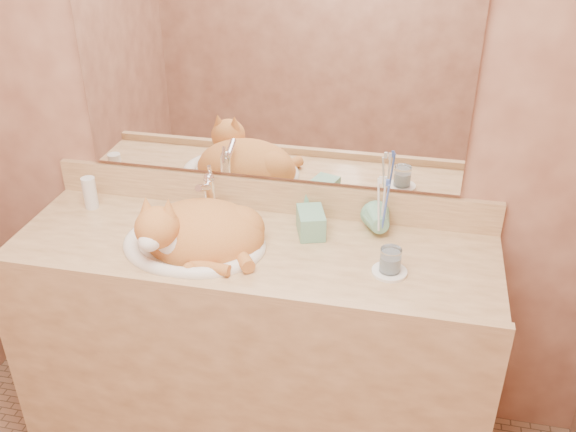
% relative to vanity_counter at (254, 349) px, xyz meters
% --- Properties ---
extents(wall_back, '(2.40, 0.02, 2.50)m').
position_rel_vanity_counter_xyz_m(wall_back, '(0.00, 0.28, 0.82)').
color(wall_back, brown).
rests_on(wall_back, ground).
extents(vanity_counter, '(1.60, 0.55, 0.85)m').
position_rel_vanity_counter_xyz_m(vanity_counter, '(0.00, 0.00, 0.00)').
color(vanity_counter, '#9A6F45').
rests_on(vanity_counter, floor).
extents(mirror, '(1.30, 0.02, 0.80)m').
position_rel_vanity_counter_xyz_m(mirror, '(0.00, 0.26, 0.97)').
color(mirror, white).
rests_on(mirror, wall_back).
extents(sink_basin, '(0.48, 0.41, 0.14)m').
position_rel_vanity_counter_xyz_m(sink_basin, '(-0.18, -0.02, 0.50)').
color(sink_basin, white).
rests_on(sink_basin, vanity_counter).
extents(faucet, '(0.06, 0.14, 0.19)m').
position_rel_vanity_counter_xyz_m(faucet, '(-0.18, 0.16, 0.52)').
color(faucet, white).
rests_on(faucet, vanity_counter).
extents(cat, '(0.42, 0.36, 0.22)m').
position_rel_vanity_counter_xyz_m(cat, '(-0.17, -0.03, 0.49)').
color(cat, '#B6642A').
rests_on(cat, sink_basin).
extents(soap_dispenser, '(0.11, 0.11, 0.19)m').
position_rel_vanity_counter_xyz_m(soap_dispenser, '(0.19, 0.08, 0.52)').
color(soap_dispenser, '#6DAF90').
rests_on(soap_dispenser, vanity_counter).
extents(toothbrush_cup, '(0.13, 0.13, 0.09)m').
position_rel_vanity_counter_xyz_m(toothbrush_cup, '(0.41, 0.15, 0.47)').
color(toothbrush_cup, '#6DAF90').
rests_on(toothbrush_cup, vanity_counter).
extents(toothbrushes, '(0.04, 0.04, 0.23)m').
position_rel_vanity_counter_xyz_m(toothbrushes, '(0.41, 0.15, 0.56)').
color(toothbrushes, silver).
rests_on(toothbrushes, toothbrush_cup).
extents(saucer, '(0.11, 0.11, 0.01)m').
position_rel_vanity_counter_xyz_m(saucer, '(0.45, -0.04, 0.43)').
color(saucer, white).
rests_on(saucer, vanity_counter).
extents(water_glass, '(0.06, 0.06, 0.08)m').
position_rel_vanity_counter_xyz_m(water_glass, '(0.45, -0.04, 0.47)').
color(water_glass, silver).
rests_on(water_glass, saucer).
extents(lotion_bottle, '(0.05, 0.05, 0.12)m').
position_rel_vanity_counter_xyz_m(lotion_bottle, '(-0.64, 0.15, 0.48)').
color(lotion_bottle, silver).
rests_on(lotion_bottle, vanity_counter).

